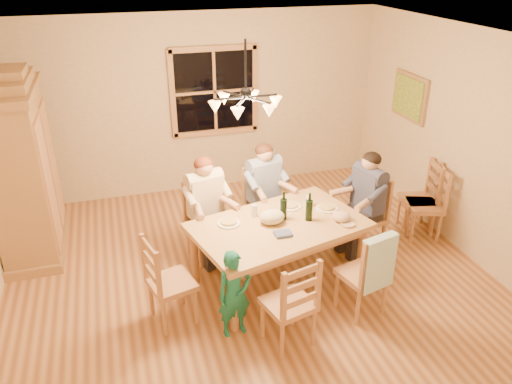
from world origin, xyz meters
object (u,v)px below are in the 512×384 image
object	(u,v)px
chandelier	(246,102)
chair_end_left	(173,295)
adult_plaid_man	(264,181)
wine_bottle_b	(309,207)
chair_end_right	(363,229)
chair_far_left	(207,235)
child	(234,294)
chair_near_right	(361,286)
wine_bottle_a	(284,206)
chair_spare_front	(423,216)
chair_near_left	(288,316)
armoire	(23,173)
chair_spare_back	(416,210)
adult_woman	(206,196)
dining_table	(279,232)
chair_far_right	(264,218)
adult_slate_man	(368,191)

from	to	relation	value
chandelier	chair_end_left	distance (m)	2.10
adult_plaid_man	wine_bottle_b	world-z (taller)	adult_plaid_man
chair_end_right	adult_plaid_man	world-z (taller)	adult_plaid_man
chair_far_left	child	bearing A→B (deg)	74.69
adult_plaid_man	chair_near_right	bearing A→B (deg)	93.37
chair_end_left	wine_bottle_a	distance (m)	1.52
wine_bottle_b	chair_spare_front	xyz separation A→B (m)	(1.82, 0.42, -0.62)
chair_near_left	wine_bottle_a	xyz separation A→B (m)	(0.31, 1.06, 0.62)
armoire	chandelier	bearing A→B (deg)	-28.01
chair_spare_back	chair_end_left	bearing A→B (deg)	116.67
chair_end_right	chair_spare_back	bearing A→B (deg)	-89.61
chair_far_left	chair_end_left	size ratio (longest dim) A/B	1.00
chair_end_right	adult_woman	distance (m)	2.03
chair_near_left	adult_woman	distance (m)	1.83
child	adult_plaid_man	bearing A→B (deg)	55.58
dining_table	chair_spare_back	distance (m)	2.26
chair_end_left	chair_spare_back	world-z (taller)	same
chair_spare_back	adult_plaid_man	bearing A→B (deg)	91.71
wine_bottle_b	chair_end_right	bearing A→B (deg)	20.43
chair_near_left	adult_plaid_man	distance (m)	2.01
dining_table	chair_near_right	bearing A→B (deg)	-47.67
child	armoire	bearing A→B (deg)	124.41
chair_near_left	child	size ratio (longest dim) A/B	1.06
dining_table	chair_near_right	world-z (taller)	chair_near_right
dining_table	chair_far_right	xyz separation A→B (m)	(0.13, 0.94, -0.36)
adult_woman	chair_end_right	bearing A→B (deg)	153.43
dining_table	chair_near_right	distance (m)	1.05
chair_near_right	wine_bottle_a	size ratio (longest dim) A/B	3.00
adult_woman	chair_spare_back	xyz separation A→B (m)	(2.83, -0.17, -0.54)
wine_bottle_b	chair_near_left	bearing A→B (deg)	-121.24
chandelier	chair_far_right	bearing A→B (deg)	57.94
chair_far_left	chair_spare_front	xyz separation A→B (m)	(2.83, -0.33, 0.00)
chair_near_right	chair_spare_front	world-z (taller)	same
adult_slate_man	chair_spare_front	world-z (taller)	adult_slate_man
chair_end_left	adult_slate_man	xyz separation A→B (m)	(2.49, 0.64, 0.54)
chair_far_left	adult_woman	xyz separation A→B (m)	(0.00, -0.00, 0.54)
adult_plaid_man	chair_end_right	bearing A→B (deg)	136.64
chair_near_right	chair_spare_front	size ratio (longest dim) A/B	1.00
chair_spare_front	chair_spare_back	size ratio (longest dim) A/B	1.00
chair_near_right	chair_end_right	world-z (taller)	same
wine_bottle_b	dining_table	bearing A→B (deg)	177.46
chandelier	adult_slate_man	distance (m)	1.97
chair_spare_front	adult_plaid_man	bearing A→B (deg)	94.51
chair_far_right	chair_end_left	size ratio (longest dim) A/B	1.00
adult_woman	dining_table	bearing A→B (deg)	117.90
adult_slate_man	wine_bottle_b	distance (m)	0.96
chair_near_right	chair_end_right	size ratio (longest dim) A/B	1.00
chair_far_right	chair_end_right	bearing A→B (deg)	136.64
chair_end_right	wine_bottle_b	world-z (taller)	wine_bottle_b
chair_far_left	adult_woman	bearing A→B (deg)	75.57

